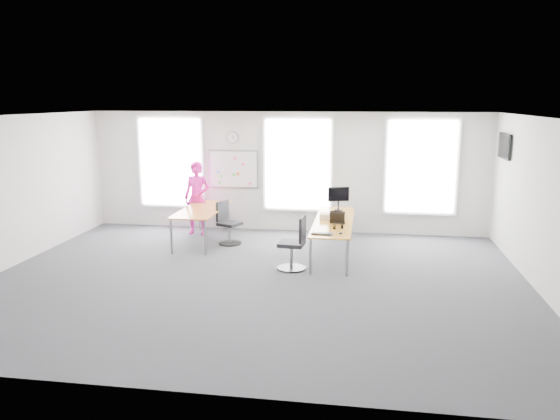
% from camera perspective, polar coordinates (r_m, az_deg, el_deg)
% --- Properties ---
extents(floor, '(10.00, 10.00, 0.00)m').
position_cam_1_polar(floor, '(10.24, -2.60, -7.34)').
color(floor, '#28282D').
rests_on(floor, ground).
extents(ceiling, '(10.00, 10.00, 0.00)m').
position_cam_1_polar(ceiling, '(9.69, -2.77, 9.70)').
color(ceiling, white).
rests_on(ceiling, ground).
extents(wall_back, '(10.00, 0.00, 10.00)m').
position_cam_1_polar(wall_back, '(13.75, 0.63, 3.99)').
color(wall_back, silver).
rests_on(wall_back, ground).
extents(wall_front, '(10.00, 0.00, 10.00)m').
position_cam_1_polar(wall_front, '(6.10, -10.19, -5.95)').
color(wall_front, silver).
rests_on(wall_front, ground).
extents(wall_left, '(0.00, 10.00, 10.00)m').
position_cam_1_polar(wall_left, '(11.89, -27.03, 1.52)').
color(wall_left, silver).
rests_on(wall_left, ground).
extents(wall_right, '(0.00, 10.00, 10.00)m').
position_cam_1_polar(wall_right, '(10.14, 26.23, 0.05)').
color(wall_right, silver).
rests_on(wall_right, ground).
extents(window_left, '(1.60, 0.06, 2.20)m').
position_cam_1_polar(window_left, '(14.43, -11.31, 4.92)').
color(window_left, silver).
rests_on(window_left, wall_back).
extents(window_mid, '(1.60, 0.06, 2.20)m').
position_cam_1_polar(window_mid, '(13.65, 1.87, 4.78)').
color(window_mid, silver).
rests_on(window_mid, wall_back).
extents(window_right, '(1.60, 0.06, 2.20)m').
position_cam_1_polar(window_right, '(13.62, 14.53, 4.40)').
color(window_right, silver).
rests_on(window_right, wall_back).
extents(desk_right, '(0.81, 3.05, 0.74)m').
position_cam_1_polar(desk_right, '(11.77, 5.62, -1.34)').
color(desk_right, '#C08E37').
rests_on(desk_right, ground).
extents(desk_left, '(0.88, 2.19, 0.80)m').
position_cam_1_polar(desk_left, '(12.81, -8.18, -0.17)').
color(desk_left, '#C08E37').
rests_on(desk_left, ground).
extents(chair_right, '(0.57, 0.57, 1.07)m').
position_cam_1_polar(chair_right, '(10.73, 1.54, -3.80)').
color(chair_right, black).
rests_on(chair_right, ground).
extents(chair_left, '(0.59, 0.59, 0.99)m').
position_cam_1_polar(chair_left, '(12.69, -5.48, -1.60)').
color(chair_left, black).
rests_on(chair_left, ground).
extents(person, '(0.69, 0.48, 1.81)m').
position_cam_1_polar(person, '(13.60, -8.65, 1.24)').
color(person, '#E2179A').
rests_on(person, ground).
extents(whiteboard, '(1.20, 0.03, 0.90)m').
position_cam_1_polar(whiteboard, '(13.97, -4.89, 4.27)').
color(whiteboard, white).
rests_on(whiteboard, wall_back).
extents(wall_clock, '(0.30, 0.04, 0.30)m').
position_cam_1_polar(wall_clock, '(13.89, -4.95, 7.55)').
color(wall_clock, gray).
rests_on(wall_clock, wall_back).
extents(tv, '(0.06, 0.90, 0.55)m').
position_cam_1_polar(tv, '(12.89, 22.44, 6.19)').
color(tv, black).
rests_on(tv, wall_right).
extents(keyboard, '(0.43, 0.25, 0.02)m').
position_cam_1_polar(keyboard, '(10.56, 4.41, -2.51)').
color(keyboard, black).
rests_on(keyboard, desk_right).
extents(mouse, '(0.08, 0.12, 0.04)m').
position_cam_1_polar(mouse, '(10.62, 6.36, -2.40)').
color(mouse, black).
rests_on(mouse, desk_right).
extents(lens_cap, '(0.08, 0.08, 0.01)m').
position_cam_1_polar(lens_cap, '(11.01, 5.69, -1.97)').
color(lens_cap, black).
rests_on(lens_cap, desk_right).
extents(headphones, '(0.20, 0.11, 0.12)m').
position_cam_1_polar(headphones, '(11.05, 6.08, -1.66)').
color(headphones, black).
rests_on(headphones, desk_right).
extents(laptop_sleeve, '(0.33, 0.25, 0.26)m').
position_cam_1_polar(laptop_sleeve, '(11.43, 6.01, -0.83)').
color(laptop_sleeve, black).
rests_on(laptop_sleeve, desk_right).
extents(paper_stack, '(0.36, 0.28, 0.12)m').
position_cam_1_polar(paper_stack, '(11.89, 5.01, -0.66)').
color(paper_stack, beige).
rests_on(paper_stack, desk_right).
extents(monitor, '(0.49, 0.21, 0.56)m').
position_cam_1_polar(monitor, '(12.76, 6.13, 1.41)').
color(monitor, black).
rests_on(monitor, desk_right).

